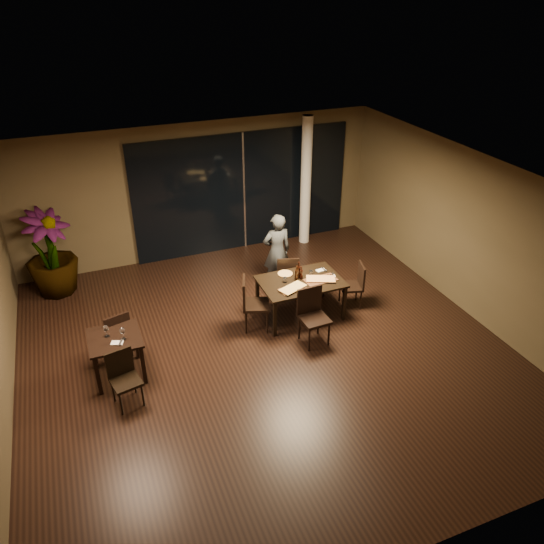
{
  "coord_description": "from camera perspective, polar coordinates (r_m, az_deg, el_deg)",
  "views": [
    {
      "loc": [
        -2.59,
        -6.76,
        5.67
      ],
      "look_at": [
        0.43,
        0.8,
        1.05
      ],
      "focal_mm": 35.0,
      "sensor_mm": 36.0,
      "label": 1
    }
  ],
  "objects": [
    {
      "name": "bottle_c",
      "position": [
        9.72,
        2.88,
        0.21
      ],
      "size": [
        0.07,
        0.07,
        0.33
      ],
      "primitive_type": null,
      "color": "black",
      "rests_on": "main_table"
    },
    {
      "name": "tumbler_right",
      "position": [
        9.89,
        4.21,
        -0.09
      ],
      "size": [
        0.07,
        0.07,
        0.09
      ],
      "primitive_type": "cylinder",
      "color": "white",
      "rests_on": "main_table"
    },
    {
      "name": "column",
      "position": [
        12.27,
        3.66,
        9.64
      ],
      "size": [
        0.24,
        0.24,
        3.0
      ],
      "primitive_type": "cylinder",
      "color": "white",
      "rests_on": "ground"
    },
    {
      "name": "potted_plant",
      "position": [
        11.25,
        -22.76,
        1.88
      ],
      "size": [
        1.35,
        1.35,
        1.75
      ],
      "primitive_type": "imported",
      "rotation": [
        0.0,
        0.0,
        0.82
      ],
      "color": "#194717",
      "rests_on": "ground"
    },
    {
      "name": "ground",
      "position": [
        9.2,
        -0.66,
        -8.51
      ],
      "size": [
        8.0,
        8.0,
        0.0
      ],
      "primitive_type": "plane",
      "color": "black",
      "rests_on": "ground"
    },
    {
      "name": "chair_main_left",
      "position": [
        9.46,
        -2.25,
        -3.13
      ],
      "size": [
        0.6,
        0.6,
        1.01
      ],
      "rotation": [
        0.0,
        0.0,
        1.22
      ],
      "color": "black",
      "rests_on": "ground"
    },
    {
      "name": "pizza_board_right",
      "position": [
        9.74,
        5.25,
        -0.85
      ],
      "size": [
        0.61,
        0.33,
        0.01
      ],
      "primitive_type": "cube",
      "rotation": [
        0.0,
        0.0,
        0.06
      ],
      "color": "#4F2C19",
      "rests_on": "main_table"
    },
    {
      "name": "round_pizza",
      "position": [
        9.9,
        1.43,
        -0.2
      ],
      "size": [
        0.27,
        0.27,
        0.01
      ],
      "primitive_type": "cylinder",
      "color": "#BA3E14",
      "rests_on": "main_table"
    },
    {
      "name": "chair_side_far",
      "position": [
        9.13,
        -16.36,
        -6.29
      ],
      "size": [
        0.51,
        0.51,
        0.9
      ],
      "rotation": [
        0.0,
        0.0,
        3.4
      ],
      "color": "black",
      "rests_on": "ground"
    },
    {
      "name": "wall_back",
      "position": [
        11.87,
        -7.87,
        8.72
      ],
      "size": [
        8.0,
        0.1,
        3.0
      ],
      "primitive_type": "cube",
      "color": "#4B3F28",
      "rests_on": "ground"
    },
    {
      "name": "bottle_a",
      "position": [
        9.64,
        2.66,
        -0.12
      ],
      "size": [
        0.07,
        0.07,
        0.3
      ],
      "primitive_type": null,
      "color": "black",
      "rests_on": "main_table"
    },
    {
      "name": "oblong_pizza_left",
      "position": [
        9.43,
        2.25,
        -1.75
      ],
      "size": [
        0.53,
        0.39,
        0.02
      ],
      "primitive_type": null,
      "rotation": [
        0.0,
        0.0,
        0.39
      ],
      "color": "maroon",
      "rests_on": "pizza_board_left"
    },
    {
      "name": "chair_main_right",
      "position": [
        10.25,
        8.94,
        -1.17
      ],
      "size": [
        0.5,
        0.5,
        0.89
      ],
      "rotation": [
        0.0,
        0.0,
        -1.84
      ],
      "color": "black",
      "rests_on": "ground"
    },
    {
      "name": "oblong_pizza_right",
      "position": [
        9.74,
        5.26,
        -0.77
      ],
      "size": [
        0.56,
        0.41,
        0.02
      ],
      "primitive_type": null,
      "rotation": [
        0.0,
        0.0,
        -0.4
      ],
      "color": "maroon",
      "rests_on": "pizza_board_right"
    },
    {
      "name": "chair_main_near",
      "position": [
        9.18,
        4.34,
        -4.37
      ],
      "size": [
        0.48,
        0.48,
        1.0
      ],
      "rotation": [
        0.0,
        0.0,
        0.04
      ],
      "color": "black",
      "rests_on": "ground"
    },
    {
      "name": "diner",
      "position": [
        10.62,
        0.52,
        2.25
      ],
      "size": [
        0.55,
        0.37,
        1.59
      ],
      "primitive_type": "imported",
      "rotation": [
        0.0,
        0.0,
        3.11
      ],
      "color": "#323537",
      "rests_on": "ground"
    },
    {
      "name": "side_table",
      "position": [
        8.68,
        -16.5,
        -7.42
      ],
      "size": [
        0.8,
        0.8,
        0.75
      ],
      "color": "black",
      "rests_on": "ground"
    },
    {
      "name": "wine_glass_a",
      "position": [
        8.61,
        -17.4,
        -6.11
      ],
      "size": [
        0.08,
        0.08,
        0.19
      ],
      "primitive_type": null,
      "color": "white",
      "rests_on": "side_table"
    },
    {
      "name": "chair_main_far",
      "position": [
        10.38,
        1.66,
        -0.25
      ],
      "size": [
        0.53,
        0.53,
        0.92
      ],
      "rotation": [
        0.0,
        0.0,
        2.83
      ],
      "color": "black",
      "rests_on": "ground"
    },
    {
      "name": "wall_right",
      "position": [
        10.35,
        20.74,
        3.79
      ],
      "size": [
        0.1,
        8.0,
        3.0
      ],
      "primitive_type": "cube",
      "color": "#4B3F28",
      "rests_on": "ground"
    },
    {
      "name": "ceiling",
      "position": [
        7.71,
        -0.79,
        9.45
      ],
      "size": [
        8.0,
        8.0,
        0.04
      ],
      "primitive_type": "cube",
      "color": "silver",
      "rests_on": "wall_back"
    },
    {
      "name": "wall_front",
      "position": [
        5.61,
        15.37,
        -19.95
      ],
      "size": [
        8.0,
        0.1,
        3.0
      ],
      "primitive_type": "cube",
      "color": "#4B3F28",
      "rests_on": "ground"
    },
    {
      "name": "pizza_board_left",
      "position": [
        9.44,
        2.25,
        -1.83
      ],
      "size": [
        0.53,
        0.32,
        0.01
      ],
      "primitive_type": "cube",
      "rotation": [
        0.0,
        0.0,
        0.15
      ],
      "color": "#4E2F19",
      "rests_on": "main_table"
    },
    {
      "name": "bottle_b",
      "position": [
        9.7,
        3.18,
        -0.11
      ],
      "size": [
        0.06,
        0.06,
        0.25
      ],
      "primitive_type": null,
      "color": "black",
      "rests_on": "main_table"
    },
    {
      "name": "window_panel",
      "position": [
        12.1,
        -3.08,
        8.61
      ],
      "size": [
        5.0,
        0.06,
        2.7
      ],
      "primitive_type": "cube",
      "color": "black",
      "rests_on": "ground"
    },
    {
      "name": "napkin_far",
      "position": [
        10.06,
        5.27,
        0.2
      ],
      "size": [
        0.19,
        0.12,
        0.01
      ],
      "primitive_type": "cube",
      "rotation": [
        0.0,
        0.0,
        0.13
      ],
      "color": "white",
      "rests_on": "main_table"
    },
    {
      "name": "tumbler_left",
      "position": [
        9.63,
        1.41,
        -0.84
      ],
      "size": [
        0.08,
        0.08,
        0.09
      ],
      "primitive_type": "cylinder",
      "color": "white",
      "rests_on": "main_table"
    },
    {
      "name": "wine_glass_b",
      "position": [
        8.48,
        -15.76,
        -6.42
      ],
      "size": [
        0.09,
        0.09,
        0.2
      ],
      "primitive_type": null,
      "color": "white",
      "rests_on": "side_table"
    },
    {
      "name": "side_napkin",
      "position": [
        8.46,
        -16.33,
        -7.33
      ],
      "size": [
        0.21,
        0.17,
        0.01
      ],
      "primitive_type": "cube",
      "rotation": [
        0.0,
        0.0,
        -0.38
      ],
      "color": "white",
      "rests_on": "side_table"
    },
    {
      "name": "main_table",
      "position": [
        9.75,
        3.1,
        -1.31
      ],
      "size": [
        1.5,
        1.0,
        0.75
      ],
      "color": "black",
      "rests_on": "ground"
    },
    {
      "name": "napkin_near",
      "position": [
        9.88,
        6.31,
        -0.45
      ],
      "size": [
        0.2,
        0.14,
        0.01
      ],
      "primitive_type": "cube",
      "rotation": [
        0.0,
        0.0,
        -0.26
      ],
      "color": "white",
      "rests_on": "main_table"
    },
    {
      "name": "chair_side_near",
      "position": [
        8.26,
        -15.69,
        -10.62
      ],
      "size": [
        0.48,
        0.48,
        0.88
      ],
      "rotation": [
        0.0,
        0.0,
        0.21
      ],
      "color": "black",
      "rests_on": "ground"
    }
  ]
}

